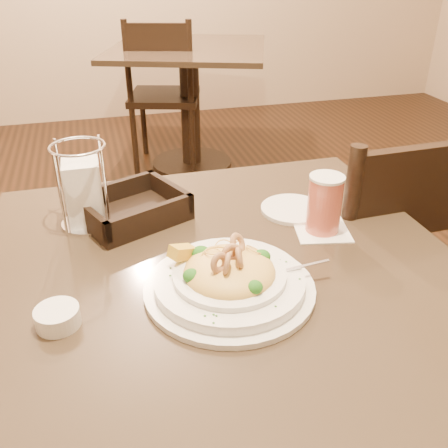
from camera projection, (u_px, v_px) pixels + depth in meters
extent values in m
cylinder|color=black|center=(226.00, 404.00, 1.13)|extent=(0.12, 0.12, 0.70)
cube|color=#463727|center=(227.00, 272.00, 0.95)|extent=(0.90, 0.90, 0.03)
cylinder|color=black|center=(192.00, 163.00, 3.33)|extent=(0.52, 0.52, 0.03)
cylinder|color=black|center=(190.00, 109.00, 3.15)|extent=(0.12, 0.12, 0.70)
cube|color=#463727|center=(188.00, 49.00, 2.97)|extent=(1.15, 1.15, 0.03)
cube|color=black|center=(359.00, 273.00, 1.46)|extent=(0.44, 0.44, 0.04)
cylinder|color=black|center=(369.00, 291.00, 1.78)|extent=(0.04, 0.04, 0.43)
cylinder|color=black|center=(275.00, 310.00, 1.68)|extent=(0.04, 0.04, 0.43)
cylinder|color=black|center=(434.00, 361.00, 1.48)|extent=(0.04, 0.04, 0.43)
cylinder|color=black|center=(325.00, 390.00, 1.38)|extent=(0.04, 0.04, 0.43)
cylinder|color=black|center=(346.00, 240.00, 1.14)|extent=(0.04, 0.04, 0.46)
cube|color=black|center=(421.00, 191.00, 1.14)|extent=(0.36, 0.04, 0.22)
cube|color=black|center=(165.00, 97.00, 3.14)|extent=(0.52, 0.52, 0.04)
cylinder|color=black|center=(196.00, 124.00, 3.41)|extent=(0.04, 0.04, 0.43)
cylinder|color=black|center=(144.00, 124.00, 3.42)|extent=(0.04, 0.04, 0.43)
cylinder|color=black|center=(192.00, 142.00, 3.10)|extent=(0.04, 0.04, 0.43)
cylinder|color=black|center=(135.00, 142.00, 3.10)|extent=(0.04, 0.04, 0.43)
cylinder|color=black|center=(190.00, 62.00, 2.86)|extent=(0.04, 0.04, 0.46)
cylinder|color=black|center=(127.00, 62.00, 2.87)|extent=(0.04, 0.04, 0.46)
cube|color=black|center=(157.00, 44.00, 2.81)|extent=(0.35, 0.13, 0.22)
cylinder|color=white|center=(229.00, 288.00, 0.88)|extent=(0.30, 0.30, 0.01)
cylinder|color=white|center=(229.00, 281.00, 0.87)|extent=(0.26, 0.26, 0.02)
cylinder|color=white|center=(229.00, 274.00, 0.86)|extent=(0.20, 0.20, 0.01)
ellipsoid|color=#DEB351|center=(229.00, 272.00, 0.86)|extent=(0.16, 0.16, 0.06)
cube|color=gold|center=(182.00, 252.00, 0.89)|extent=(0.06, 0.05, 0.04)
cube|color=silver|center=(300.00, 267.00, 0.88)|extent=(0.11, 0.01, 0.01)
cube|color=silver|center=(267.00, 270.00, 0.87)|extent=(0.03, 0.02, 0.00)
torus|color=#DEB351|center=(240.00, 267.00, 0.85)|extent=(0.03, 0.03, 0.02)
torus|color=#DEB351|center=(236.00, 267.00, 0.86)|extent=(0.04, 0.04, 0.03)
torus|color=#DEB351|center=(225.00, 280.00, 0.83)|extent=(0.04, 0.05, 0.03)
torus|color=#DEB351|center=(222.00, 282.00, 0.81)|extent=(0.05, 0.05, 0.01)
torus|color=#DEB351|center=(230.00, 269.00, 0.85)|extent=(0.04, 0.04, 0.02)
torus|color=#DEB351|center=(220.00, 288.00, 0.81)|extent=(0.03, 0.03, 0.01)
torus|color=#DEB351|center=(227.00, 266.00, 0.85)|extent=(0.03, 0.03, 0.03)
torus|color=#DEB351|center=(233.00, 270.00, 0.85)|extent=(0.06, 0.05, 0.03)
torus|color=#DEB351|center=(239.00, 259.00, 0.86)|extent=(0.04, 0.04, 0.02)
torus|color=#DEB351|center=(224.00, 247.00, 0.89)|extent=(0.05, 0.04, 0.02)
torus|color=#DEB351|center=(254.00, 250.00, 0.88)|extent=(0.03, 0.04, 0.03)
torus|color=#DEB351|center=(237.00, 246.00, 0.90)|extent=(0.03, 0.04, 0.03)
torus|color=#DEB351|center=(216.00, 250.00, 0.87)|extent=(0.06, 0.05, 0.01)
torus|color=#DEB351|center=(211.00, 256.00, 0.86)|extent=(0.05, 0.05, 0.02)
torus|color=tan|center=(232.00, 254.00, 0.84)|extent=(0.04, 0.02, 0.04)
torus|color=tan|center=(240.00, 258.00, 0.83)|extent=(0.03, 0.04, 0.04)
torus|color=tan|center=(227.00, 264.00, 0.81)|extent=(0.03, 0.04, 0.04)
torus|color=tan|center=(220.00, 263.00, 0.82)|extent=(0.04, 0.03, 0.04)
torus|color=tan|center=(238.00, 244.00, 0.87)|extent=(0.05, 0.05, 0.04)
torus|color=tan|center=(230.00, 253.00, 0.84)|extent=(0.04, 0.03, 0.04)
ellipsoid|color=#174F12|center=(262.00, 256.00, 0.89)|extent=(0.03, 0.03, 0.02)
ellipsoid|color=#174F12|center=(201.00, 253.00, 0.89)|extent=(0.03, 0.03, 0.03)
ellipsoid|color=#174F12|center=(192.00, 276.00, 0.83)|extent=(0.03, 0.03, 0.02)
ellipsoid|color=#174F12|center=(254.00, 287.00, 0.81)|extent=(0.03, 0.03, 0.02)
cube|color=#266619|center=(214.00, 323.00, 0.76)|extent=(0.00, 0.00, 0.00)
cube|color=#266619|center=(200.00, 251.00, 0.94)|extent=(0.00, 0.00, 0.00)
cube|color=#266619|center=(171.00, 268.00, 0.89)|extent=(0.00, 0.00, 0.00)
cube|color=#266619|center=(216.00, 316.00, 0.77)|extent=(0.00, 0.00, 0.00)
cube|color=#266619|center=(276.00, 306.00, 0.79)|extent=(0.00, 0.00, 0.00)
cube|color=#266619|center=(280.00, 260.00, 0.91)|extent=(0.00, 0.00, 0.00)
cube|color=#266619|center=(205.00, 316.00, 0.77)|extent=(0.00, 0.00, 0.00)
cube|color=#266619|center=(214.00, 315.00, 0.77)|extent=(0.00, 0.00, 0.00)
cube|color=#266619|center=(170.00, 275.00, 0.87)|extent=(0.00, 0.00, 0.00)
cube|color=#266619|center=(230.00, 242.00, 0.96)|extent=(0.00, 0.00, 0.00)
cube|color=#266619|center=(286.00, 262.00, 0.90)|extent=(0.00, 0.00, 0.00)
cube|color=#266619|center=(300.00, 279.00, 0.86)|extent=(0.00, 0.00, 0.00)
cube|color=white|center=(322.00, 230.00, 1.06)|extent=(0.13, 0.13, 0.00)
cylinder|color=#CB5C47|center=(324.00, 204.00, 1.03)|extent=(0.07, 0.07, 0.12)
cylinder|color=white|center=(327.00, 178.00, 1.00)|extent=(0.07, 0.07, 0.01)
cube|color=black|center=(133.00, 215.00, 1.11)|extent=(0.27, 0.25, 0.02)
cube|color=black|center=(170.00, 191.00, 1.15)|extent=(0.08, 0.17, 0.04)
cube|color=black|center=(89.00, 217.00, 1.04)|extent=(0.08, 0.17, 0.04)
cube|color=black|center=(114.00, 191.00, 1.15)|extent=(0.20, 0.10, 0.04)
cube|color=black|center=(151.00, 217.00, 1.04)|extent=(0.20, 0.10, 0.04)
cylinder|color=silver|center=(89.00, 222.00, 1.09)|extent=(0.11, 0.11, 0.01)
torus|color=silver|center=(77.00, 146.00, 1.00)|extent=(0.11, 0.11, 0.01)
cube|color=white|center=(84.00, 192.00, 1.05)|extent=(0.09, 0.09, 0.14)
cylinder|color=silver|center=(60.00, 196.00, 1.00)|extent=(0.01, 0.01, 0.18)
cylinder|color=silver|center=(106.00, 191.00, 1.02)|extent=(0.01, 0.01, 0.18)
cylinder|color=silver|center=(61.00, 178.00, 1.07)|extent=(0.01, 0.01, 0.18)
cylinder|color=silver|center=(103.00, 174.00, 1.09)|extent=(0.01, 0.01, 0.18)
cylinder|color=white|center=(292.00, 209.00, 1.14)|extent=(0.18, 0.18, 0.01)
cylinder|color=white|center=(58.00, 317.00, 0.79)|extent=(0.07, 0.07, 0.03)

